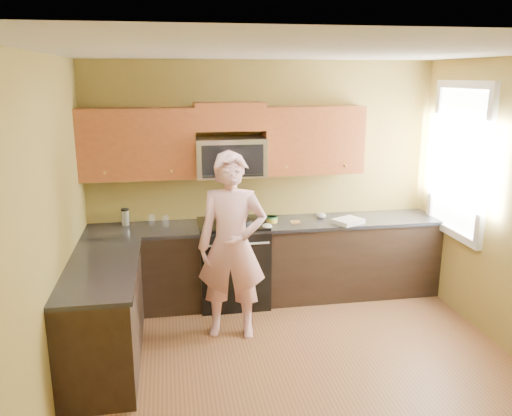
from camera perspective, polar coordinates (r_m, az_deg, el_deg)
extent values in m
plane|color=brown|center=(4.69, 5.39, -18.31)|extent=(4.00, 4.00, 0.00)
plane|color=white|center=(3.95, 6.35, 16.79)|extent=(4.00, 4.00, 0.00)
plane|color=olive|center=(6.01, 0.74, 3.11)|extent=(4.00, 0.00, 4.00)
plane|color=olive|center=(2.41, 19.13, -15.89)|extent=(4.00, 0.00, 4.00)
plane|color=olive|center=(4.08, -22.41, -3.53)|extent=(0.00, 4.00, 4.00)
cube|color=black|center=(5.98, 1.24, -6.04)|extent=(4.00, 0.60, 0.88)
cube|color=black|center=(4.91, -16.41, -11.42)|extent=(0.60, 1.60, 0.88)
cube|color=black|center=(5.82, 1.29, -1.83)|extent=(4.00, 0.62, 0.04)
cube|color=black|center=(4.73, -16.69, -6.39)|extent=(0.62, 1.60, 0.04)
cube|color=brown|center=(5.69, -2.95, 10.07)|extent=(0.76, 0.33, 0.30)
imported|color=pink|center=(5.03, -2.65, -4.24)|extent=(0.75, 0.57, 1.85)
cube|color=#B27F47|center=(5.84, 4.37, -1.56)|extent=(0.12, 0.12, 0.01)
ellipsoid|color=silver|center=(5.57, 1.24, -2.04)|extent=(0.14, 0.15, 0.06)
ellipsoid|color=silver|center=(6.04, 7.19, -0.83)|extent=(0.15, 0.16, 0.07)
cube|color=white|center=(5.88, 10.15, -1.44)|extent=(0.38, 0.35, 0.05)
cylinder|color=silver|center=(5.75, -9.94, -1.43)|extent=(0.09, 0.09, 0.12)
cylinder|color=silver|center=(5.83, -11.41, -1.29)|extent=(0.08, 0.08, 0.12)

